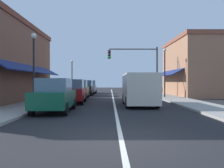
{
  "coord_description": "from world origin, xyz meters",
  "views": [
    {
      "loc": [
        -0.31,
        -6.16,
        1.59
      ],
      "look_at": [
        -0.11,
        15.63,
        1.38
      ],
      "focal_mm": 37.24,
      "sensor_mm": 36.0,
      "label": 1
    }
  ],
  "objects_px": {
    "van_in_lane": "(139,88)",
    "parked_car_second_left": "(73,91)",
    "street_lamp_right_mid": "(165,65)",
    "parked_car_third_left": "(78,89)",
    "street_lamp_left_near": "(34,57)",
    "parked_car_distant_left": "(90,87)",
    "traffic_signal_mast_arm": "(139,62)",
    "parked_car_nearest_left": "(55,95)",
    "parked_car_far_left": "(85,88)",
    "street_lamp_left_far": "(72,71)"
  },
  "relations": [
    {
      "from": "van_in_lane",
      "to": "parked_car_second_left",
      "type": "bearing_deg",
      "value": 159.78
    },
    {
      "from": "street_lamp_right_mid",
      "to": "parked_car_third_left",
      "type": "bearing_deg",
      "value": -174.57
    },
    {
      "from": "parked_car_second_left",
      "to": "street_lamp_left_near",
      "type": "distance_m",
      "value": 3.97
    },
    {
      "from": "parked_car_distant_left",
      "to": "traffic_signal_mast_arm",
      "type": "distance_m",
      "value": 9.58
    },
    {
      "from": "parked_car_nearest_left",
      "to": "van_in_lane",
      "type": "height_order",
      "value": "van_in_lane"
    },
    {
      "from": "parked_car_far_left",
      "to": "parked_car_distant_left",
      "type": "bearing_deg",
      "value": 89.89
    },
    {
      "from": "parked_car_second_left",
      "to": "street_lamp_left_near",
      "type": "bearing_deg",
      "value": -131.31
    },
    {
      "from": "traffic_signal_mast_arm",
      "to": "street_lamp_left_far",
      "type": "xyz_separation_m",
      "value": [
        -8.06,
        4.9,
        -0.72
      ]
    },
    {
      "from": "van_in_lane",
      "to": "street_lamp_left_near",
      "type": "distance_m",
      "value": 7.1
    },
    {
      "from": "van_in_lane",
      "to": "street_lamp_left_near",
      "type": "xyz_separation_m",
      "value": [
        -6.76,
        -0.78,
        2.01
      ]
    },
    {
      "from": "parked_car_second_left",
      "to": "parked_car_distant_left",
      "type": "xyz_separation_m",
      "value": [
        -0.02,
        14.8,
        0.0
      ]
    },
    {
      "from": "parked_car_second_left",
      "to": "street_lamp_left_near",
      "type": "relative_size",
      "value": 0.89
    },
    {
      "from": "van_in_lane",
      "to": "street_lamp_left_near",
      "type": "relative_size",
      "value": 1.11
    },
    {
      "from": "van_in_lane",
      "to": "parked_car_far_left",
      "type": "bearing_deg",
      "value": 112.8
    },
    {
      "from": "traffic_signal_mast_arm",
      "to": "parked_car_nearest_left",
      "type": "bearing_deg",
      "value": -115.25
    },
    {
      "from": "parked_car_third_left",
      "to": "street_lamp_left_far",
      "type": "xyz_separation_m",
      "value": [
        -1.96,
        8.38,
        2.12
      ]
    },
    {
      "from": "parked_car_third_left",
      "to": "street_lamp_left_far",
      "type": "relative_size",
      "value": 0.94
    },
    {
      "from": "parked_car_distant_left",
      "to": "traffic_signal_mast_arm",
      "type": "bearing_deg",
      "value": -50.62
    },
    {
      "from": "van_in_lane",
      "to": "traffic_signal_mast_arm",
      "type": "xyz_separation_m",
      "value": [
        1.23,
        9.57,
        2.57
      ]
    },
    {
      "from": "parked_car_second_left",
      "to": "parked_car_far_left",
      "type": "bearing_deg",
      "value": 88.85
    },
    {
      "from": "van_in_lane",
      "to": "street_lamp_right_mid",
      "type": "bearing_deg",
      "value": 63.98
    },
    {
      "from": "parked_car_far_left",
      "to": "van_in_lane",
      "type": "xyz_separation_m",
      "value": [
        4.78,
        -11.35,
        0.27
      ]
    },
    {
      "from": "parked_car_far_left",
      "to": "parked_car_distant_left",
      "type": "relative_size",
      "value": 1.0
    },
    {
      "from": "parked_car_second_left",
      "to": "traffic_signal_mast_arm",
      "type": "bearing_deg",
      "value": 51.29
    },
    {
      "from": "parked_car_nearest_left",
      "to": "traffic_signal_mast_arm",
      "type": "relative_size",
      "value": 0.76
    },
    {
      "from": "parked_car_far_left",
      "to": "traffic_signal_mast_arm",
      "type": "height_order",
      "value": "traffic_signal_mast_arm"
    },
    {
      "from": "traffic_signal_mast_arm",
      "to": "van_in_lane",
      "type": "bearing_deg",
      "value": -97.33
    },
    {
      "from": "parked_car_third_left",
      "to": "street_lamp_right_mid",
      "type": "distance_m",
      "value": 8.6
    },
    {
      "from": "parked_car_second_left",
      "to": "parked_car_nearest_left",
      "type": "bearing_deg",
      "value": -93.39
    },
    {
      "from": "parked_car_second_left",
      "to": "traffic_signal_mast_arm",
      "type": "height_order",
      "value": "traffic_signal_mast_arm"
    },
    {
      "from": "parked_car_distant_left",
      "to": "parked_car_far_left",
      "type": "bearing_deg",
      "value": -91.86
    },
    {
      "from": "parked_car_nearest_left",
      "to": "parked_car_second_left",
      "type": "height_order",
      "value": "same"
    },
    {
      "from": "parked_car_nearest_left",
      "to": "parked_car_third_left",
      "type": "xyz_separation_m",
      "value": [
        -0.04,
        9.39,
        0.0
      ]
    },
    {
      "from": "street_lamp_left_near",
      "to": "parked_car_third_left",
      "type": "bearing_deg",
      "value": 74.66
    },
    {
      "from": "parked_car_second_left",
      "to": "street_lamp_right_mid",
      "type": "height_order",
      "value": "street_lamp_right_mid"
    },
    {
      "from": "parked_car_second_left",
      "to": "street_lamp_left_far",
      "type": "distance_m",
      "value": 13.1
    },
    {
      "from": "parked_car_nearest_left",
      "to": "street_lamp_left_near",
      "type": "xyz_separation_m",
      "value": [
        -1.92,
        2.52,
        2.28
      ]
    },
    {
      "from": "parked_car_third_left",
      "to": "traffic_signal_mast_arm",
      "type": "bearing_deg",
      "value": 28.6
    },
    {
      "from": "traffic_signal_mast_arm",
      "to": "street_lamp_left_far",
      "type": "height_order",
      "value": "traffic_signal_mast_arm"
    },
    {
      "from": "parked_car_second_left",
      "to": "parked_car_third_left",
      "type": "relative_size",
      "value": 1.0
    },
    {
      "from": "parked_car_nearest_left",
      "to": "parked_car_far_left",
      "type": "bearing_deg",
      "value": 88.9
    },
    {
      "from": "parked_car_second_left",
      "to": "parked_car_third_left",
      "type": "xyz_separation_m",
      "value": [
        -0.19,
        4.37,
        0.0
      ]
    },
    {
      "from": "street_lamp_right_mid",
      "to": "parked_car_distant_left",
      "type": "bearing_deg",
      "value": 129.88
    },
    {
      "from": "parked_car_nearest_left",
      "to": "parked_car_distant_left",
      "type": "height_order",
      "value": "same"
    },
    {
      "from": "parked_car_far_left",
      "to": "traffic_signal_mast_arm",
      "type": "relative_size",
      "value": 0.76
    },
    {
      "from": "traffic_signal_mast_arm",
      "to": "street_lamp_right_mid",
      "type": "relative_size",
      "value": 1.12
    },
    {
      "from": "traffic_signal_mast_arm",
      "to": "parked_car_third_left",
      "type": "bearing_deg",
      "value": -150.34
    },
    {
      "from": "parked_car_second_left",
      "to": "street_lamp_left_far",
      "type": "bearing_deg",
      "value": 97.88
    },
    {
      "from": "street_lamp_right_mid",
      "to": "street_lamp_left_far",
      "type": "bearing_deg",
      "value": 143.29
    },
    {
      "from": "van_in_lane",
      "to": "street_lamp_left_far",
      "type": "relative_size",
      "value": 1.18
    }
  ]
}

